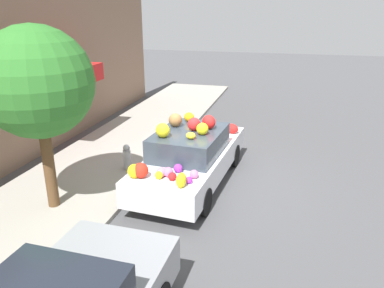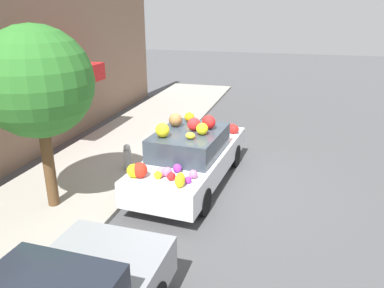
% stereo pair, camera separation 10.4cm
% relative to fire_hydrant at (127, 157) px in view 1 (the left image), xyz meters
% --- Properties ---
extents(ground_plane, '(60.00, 60.00, 0.00)m').
position_rel_fire_hydrant_xyz_m(ground_plane, '(-0.13, -1.78, -0.45)').
color(ground_plane, '#4C4C4F').
extents(sidewalk_curb, '(24.00, 3.20, 0.10)m').
position_rel_fire_hydrant_xyz_m(sidewalk_curb, '(-0.13, 0.92, -0.40)').
color(sidewalk_curb, '#9E998E').
rests_on(sidewalk_curb, ground).
extents(building_facade, '(18.00, 1.20, 5.76)m').
position_rel_fire_hydrant_xyz_m(building_facade, '(-0.06, 3.15, 2.40)').
color(building_facade, '#846651').
rests_on(building_facade, ground).
extents(street_tree, '(2.22, 2.22, 3.81)m').
position_rel_fire_hydrant_xyz_m(street_tree, '(-2.20, 0.75, 2.34)').
color(street_tree, brown).
rests_on(street_tree, sidewalk_curb).
extents(fire_hydrant, '(0.20, 0.20, 0.70)m').
position_rel_fire_hydrant_xyz_m(fire_hydrant, '(0.00, 0.00, 0.00)').
color(fire_hydrant, '#B2B2B7').
rests_on(fire_hydrant, sidewalk_curb).
extents(art_car, '(4.61, 1.99, 1.75)m').
position_rel_fire_hydrant_xyz_m(art_car, '(-0.20, -1.81, 0.31)').
color(art_car, silver).
rests_on(art_car, ground).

